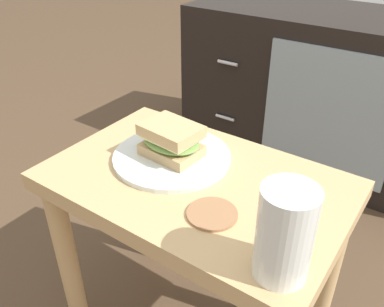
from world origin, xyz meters
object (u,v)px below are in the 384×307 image
object	(u,v)px
tv_cabinet	(316,89)
beer_glass	(285,234)
sandwich_front	(171,140)
plate	(172,157)
coaster	(212,214)

from	to	relation	value
tv_cabinet	beer_glass	size ratio (longest dim) A/B	6.82
tv_cabinet	sandwich_front	bearing A→B (deg)	-89.19
tv_cabinet	beer_glass	xyz separation A→B (m)	(0.31, -1.07, 0.24)
beer_glass	tv_cabinet	bearing A→B (deg)	106.30
plate	coaster	size ratio (longest dim) A/B	2.77
coaster	beer_glass	bearing A→B (deg)	-18.83
sandwich_front	plate	bearing A→B (deg)	0.00
tv_cabinet	beer_glass	world-z (taller)	beer_glass
plate	sandwich_front	bearing A→B (deg)	0.00
plate	sandwich_front	xyz separation A→B (m)	(0.00, 0.00, 0.04)
tv_cabinet	plate	world-z (taller)	tv_cabinet
coaster	tv_cabinet	bearing A→B (deg)	99.55
tv_cabinet	plate	bearing A→B (deg)	-89.19
tv_cabinet	coaster	world-z (taller)	tv_cabinet
sandwich_front	beer_glass	xyz separation A→B (m)	(0.30, -0.15, 0.03)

